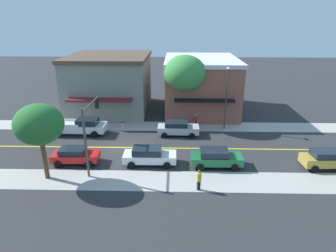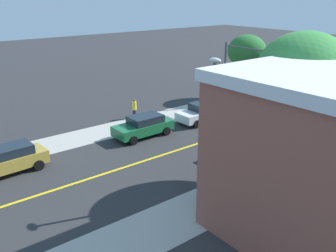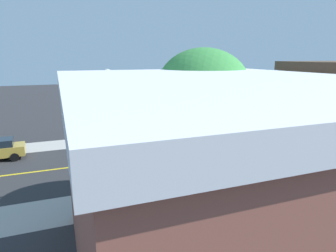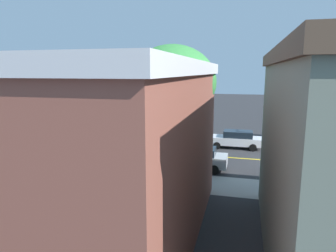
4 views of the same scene
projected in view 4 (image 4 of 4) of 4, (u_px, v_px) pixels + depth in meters
ground_plane at (274, 161)px, 23.44m from camera, size 140.00×140.00×0.00m
sidewalk_left at (283, 191)px, 17.48m from camera, size 3.15×126.00×0.01m
sidewalk_right at (268, 142)px, 29.40m from camera, size 3.15×126.00×0.01m
road_centerline_stripe at (274, 161)px, 23.44m from camera, size 0.20×126.00×0.00m
brick_apartment_block at (86, 150)px, 12.54m from camera, size 13.07×9.67×7.24m
street_tree_left_near at (331, 96)px, 27.10m from camera, size 3.76×3.76×6.30m
street_tree_right_corner at (172, 83)px, 16.88m from camera, size 4.93×4.93×8.35m
street_tree_left_far at (77, 81)px, 34.68m from camera, size 4.38×4.38×7.61m
fire_hydrant at (298, 180)px, 18.03m from camera, size 0.44×0.24×0.84m
parking_meter at (166, 161)px, 20.22m from camera, size 0.12×0.18×1.44m
traffic_light_mast at (294, 104)px, 26.33m from camera, size 4.72×0.32×5.89m
street_lamp at (110, 109)px, 20.05m from camera, size 0.70×0.36×7.25m
red_sedan_right_curb at (316, 144)px, 25.63m from camera, size 2.03×4.20×1.46m
green_sedan_right_curb at (173, 135)px, 28.91m from camera, size 2.10×4.52×1.57m
gold_sedan_right_curb at (84, 130)px, 31.33m from camera, size 2.10×4.44×1.63m
silver_sedan_left_curb at (195, 157)px, 21.36m from camera, size 2.05×4.57×1.58m
grey_sedan_right_curb at (19, 128)px, 33.23m from camera, size 2.09×4.49×1.37m
white_sedan_right_curb at (236, 139)px, 27.24m from camera, size 2.02×4.72×1.58m
pedestrian_yellow_shirt at (198, 128)px, 32.17m from camera, size 0.38×0.38×1.70m
pedestrian_red_shirt at (157, 164)px, 19.59m from camera, size 0.34×0.34×1.69m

